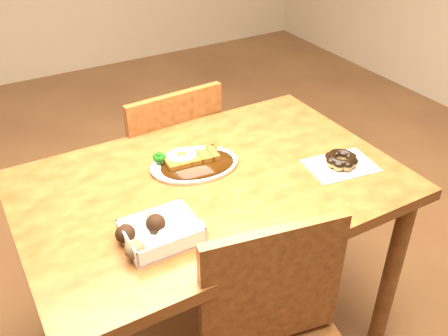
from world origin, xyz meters
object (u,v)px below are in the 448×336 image
pon_de_ring (341,160)px  chair_far (165,167)px  table (212,205)px  donut_box (159,233)px  katsu_curry_plate (193,162)px

pon_de_ring → chair_far: bearing=117.6°
table → pon_de_ring: pon_de_ring is taller
table → chair_far: 0.57m
table → chair_far: bearing=83.5°
chair_far → donut_box: chair_far is taller
katsu_curry_plate → pon_de_ring: bearing=-29.8°
donut_box → pon_de_ring: size_ratio=0.94×
chair_far → katsu_curry_plate: chair_far is taller
katsu_curry_plate → donut_box: 0.38m
chair_far → table: bearing=80.0°
chair_far → katsu_curry_plate: (-0.07, -0.43, 0.29)m
table → chair_far: chair_far is taller
table → donut_box: size_ratio=5.23×
katsu_curry_plate → donut_box: katsu_curry_plate is taller
table → pon_de_ring: 0.45m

